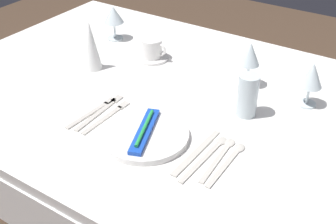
% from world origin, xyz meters
% --- Properties ---
extents(dining_table, '(1.80, 1.11, 0.74)m').
position_xyz_m(dining_table, '(0.00, 0.00, 0.66)').
color(dining_table, white).
rests_on(dining_table, ground).
extents(dinner_plate, '(0.25, 0.25, 0.02)m').
position_xyz_m(dinner_plate, '(-0.01, -0.24, 0.75)').
color(dinner_plate, white).
rests_on(dinner_plate, dining_table).
extents(toothbrush_package, '(0.11, 0.21, 0.02)m').
position_xyz_m(toothbrush_package, '(-0.01, -0.24, 0.77)').
color(toothbrush_package, blue).
rests_on(toothbrush_package, dinner_plate).
extents(fork_outer, '(0.02, 0.20, 0.00)m').
position_xyz_m(fork_outer, '(-0.17, -0.21, 0.74)').
color(fork_outer, beige).
rests_on(fork_outer, dining_table).
extents(fork_inner, '(0.03, 0.22, 0.00)m').
position_xyz_m(fork_inner, '(-0.20, -0.20, 0.74)').
color(fork_inner, beige).
rests_on(fork_inner, dining_table).
extents(fork_salad, '(0.03, 0.20, 0.00)m').
position_xyz_m(fork_salad, '(-0.22, -0.22, 0.74)').
color(fork_salad, beige).
rests_on(fork_salad, dining_table).
extents(dinner_knife, '(0.02, 0.23, 0.00)m').
position_xyz_m(dinner_knife, '(0.14, -0.22, 0.74)').
color(dinner_knife, beige).
rests_on(dinner_knife, dining_table).
extents(spoon_soup, '(0.03, 0.23, 0.01)m').
position_xyz_m(spoon_soup, '(0.17, -0.20, 0.74)').
color(spoon_soup, beige).
rests_on(spoon_soup, dining_table).
extents(spoon_dessert, '(0.03, 0.21, 0.01)m').
position_xyz_m(spoon_dessert, '(0.20, -0.19, 0.74)').
color(spoon_dessert, beige).
rests_on(spoon_dessert, dining_table).
extents(spoon_tea, '(0.03, 0.20, 0.01)m').
position_xyz_m(spoon_tea, '(0.23, -0.19, 0.74)').
color(spoon_tea, beige).
rests_on(spoon_tea, dining_table).
extents(saucer_left, '(0.13, 0.13, 0.01)m').
position_xyz_m(saucer_left, '(-0.28, 0.18, 0.74)').
color(saucer_left, white).
rests_on(saucer_left, dining_table).
extents(coffee_cup_left, '(0.10, 0.08, 0.07)m').
position_xyz_m(coffee_cup_left, '(-0.28, 0.18, 0.79)').
color(coffee_cup_left, white).
rests_on(coffee_cup_left, saucer_left).
extents(wine_glass_centre, '(0.07, 0.07, 0.15)m').
position_xyz_m(wine_glass_centre, '(0.31, 0.18, 0.84)').
color(wine_glass_centre, silver).
rests_on(wine_glass_centre, dining_table).
extents(wine_glass_left, '(0.07, 0.07, 0.16)m').
position_xyz_m(wine_glass_left, '(0.11, 0.19, 0.85)').
color(wine_glass_left, silver).
rests_on(wine_glass_left, dining_table).
extents(wine_glass_right, '(0.08, 0.08, 0.14)m').
position_xyz_m(wine_glass_right, '(-0.51, 0.24, 0.84)').
color(wine_glass_right, silver).
rests_on(wine_glass_right, dining_table).
extents(drink_tumbler, '(0.06, 0.06, 0.13)m').
position_xyz_m(drink_tumbler, '(0.18, 0.03, 0.81)').
color(drink_tumbler, silver).
rests_on(drink_tumbler, dining_table).
extents(napkin_folded, '(0.07, 0.07, 0.18)m').
position_xyz_m(napkin_folded, '(-0.41, 0.00, 0.83)').
color(napkin_folded, white).
rests_on(napkin_folded, dining_table).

